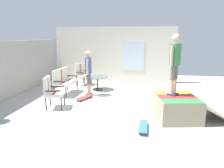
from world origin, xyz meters
name	(u,v)px	position (x,y,z in m)	size (l,w,h in m)	color
ground_plane	(114,106)	(0.00, 0.00, -0.05)	(12.00, 12.00, 0.10)	#B2B2AD
back_wall_cinderblock	(3,71)	(0.00, 4.00, 1.05)	(9.00, 0.20, 2.10)	#ADA89E
house_facade	(115,55)	(3.80, 0.49, 1.36)	(0.23, 6.00, 2.73)	silver
skate_ramp	(177,107)	(-0.93, -1.95, 0.31)	(1.61, 2.11, 0.63)	tan
patio_bench	(64,79)	(1.00, 2.15, 0.62)	(1.28, 0.63, 1.02)	#2D2823
patio_chair_near_house	(82,72)	(2.72, 1.92, 0.61)	(0.77, 0.73, 1.02)	#2D2823
patio_chair_by_wall	(51,90)	(-0.68, 1.90, 0.61)	(0.72, 0.66, 1.02)	#2D2823
patio_table	(98,81)	(1.89, 0.98, 0.40)	(0.90, 0.90, 0.57)	#2D2823
person_watching	(88,70)	(0.95, 1.11, 1.02)	(0.48, 0.26, 1.74)	black
person_skater	(175,60)	(-0.80, -1.82, 1.62)	(0.41, 0.36, 1.70)	navy
skateboard_by_bench	(85,97)	(0.40, 1.14, 0.08)	(0.81, 0.51, 0.10)	#B23838
skateboard_spare	(143,126)	(-1.85, -1.02, 0.08)	(0.81, 0.22, 0.10)	#3372B2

